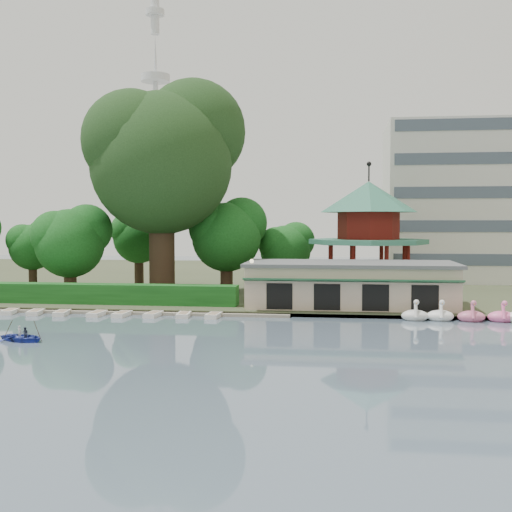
% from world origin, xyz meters
% --- Properties ---
extents(ground_plane, '(220.00, 220.00, 0.00)m').
position_xyz_m(ground_plane, '(0.00, 0.00, 0.00)').
color(ground_plane, slate).
rests_on(ground_plane, ground).
extents(shore, '(220.00, 70.00, 0.40)m').
position_xyz_m(shore, '(0.00, 52.00, 0.20)').
color(shore, '#424930').
rests_on(shore, ground).
extents(embankment, '(220.00, 0.60, 0.30)m').
position_xyz_m(embankment, '(0.00, 17.30, 0.15)').
color(embankment, gray).
rests_on(embankment, ground).
extents(dock, '(34.00, 1.60, 0.24)m').
position_xyz_m(dock, '(-12.00, 17.20, 0.12)').
color(dock, gray).
rests_on(dock, ground).
extents(boathouse, '(18.60, 9.39, 3.90)m').
position_xyz_m(boathouse, '(10.00, 21.97, 2.37)').
color(boathouse, beige).
rests_on(boathouse, shore).
extents(pavilion, '(12.40, 12.40, 13.50)m').
position_xyz_m(pavilion, '(12.00, 32.00, 7.48)').
color(pavilion, beige).
rests_on(pavilion, shore).
extents(broadcast_tower, '(8.00, 8.00, 96.00)m').
position_xyz_m(broadcast_tower, '(-42.00, 140.00, 33.98)').
color(broadcast_tower, silver).
rests_on(broadcast_tower, ground).
extents(hedge, '(30.00, 2.00, 1.80)m').
position_xyz_m(hedge, '(-15.00, 20.50, 1.30)').
color(hedge, '#1A5B1D').
rests_on(hedge, shore).
extents(lamp_post, '(0.36, 0.36, 4.28)m').
position_xyz_m(lamp_post, '(1.50, 19.00, 3.34)').
color(lamp_post, black).
rests_on(lamp_post, shore).
extents(big_tree, '(15.90, 14.82, 22.34)m').
position_xyz_m(big_tree, '(-8.80, 28.23, 14.97)').
color(big_tree, '#3A281C').
rests_on(big_tree, shore).
extents(small_trees, '(39.35, 16.55, 10.16)m').
position_xyz_m(small_trees, '(-12.65, 30.92, 6.22)').
color(small_trees, '#3A281C').
rests_on(small_trees, shore).
extents(swan_boats, '(14.22, 1.96, 1.92)m').
position_xyz_m(swan_boats, '(21.19, 16.63, 0.40)').
color(swan_boats, white).
rests_on(swan_boats, ground).
extents(moored_rowboats, '(27.02, 2.73, 0.36)m').
position_xyz_m(moored_rowboats, '(-14.09, 15.84, 0.18)').
color(moored_rowboats, white).
rests_on(moored_rowboats, ground).
extents(rowboat_with_passengers, '(5.31, 4.54, 2.01)m').
position_xyz_m(rowboat_with_passengers, '(-11.80, 4.05, 0.47)').
color(rowboat_with_passengers, '#2E3EA4').
rests_on(rowboat_with_passengers, ground).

